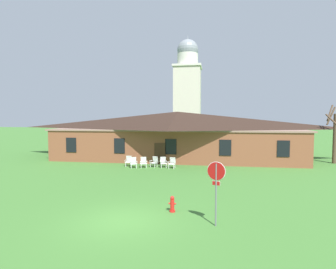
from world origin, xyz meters
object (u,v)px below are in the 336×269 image
(lawn_chair_far_side, at_px, (172,163))
(lawn_chair_right_end, at_px, (163,162))
(lawn_chair_near_door, at_px, (133,162))
(lawn_chair_by_porch, at_px, (129,161))
(stop_sign, at_px, (216,180))
(lawn_chair_left_end, at_px, (144,162))
(lawn_chair_middle, at_px, (154,162))
(fire_hydrant, at_px, (172,204))

(lawn_chair_far_side, bearing_deg, lawn_chair_right_end, 164.94)
(lawn_chair_near_door, xyz_separation_m, lawn_chair_right_end, (2.66, 0.61, 0.00))
(lawn_chair_by_porch, distance_m, lawn_chair_right_end, 3.36)
(lawn_chair_near_door, bearing_deg, lawn_chair_by_porch, 131.98)
(lawn_chair_by_porch, height_order, lawn_chair_right_end, same)
(stop_sign, height_order, lawn_chair_left_end, stop_sign)
(lawn_chair_middle, distance_m, lawn_chair_far_side, 1.76)
(lawn_chair_middle, distance_m, fire_hydrant, 12.25)
(lawn_chair_near_door, distance_m, lawn_chair_far_side, 3.55)
(lawn_chair_left_end, bearing_deg, lawn_chair_by_porch, 162.05)
(lawn_chair_left_end, relative_size, lawn_chair_middle, 1.00)
(lawn_chair_near_door, height_order, lawn_chair_middle, same)
(stop_sign, xyz_separation_m, lawn_chair_middle, (-5.47, 13.20, -1.47))
(lawn_chair_near_door, relative_size, fire_hydrant, 1.21)
(lawn_chair_by_porch, xyz_separation_m, fire_hydrant, (5.88, -11.82, -0.12))
(lawn_chair_middle, distance_m, lawn_chair_right_end, 0.87)
(lawn_chair_left_end, bearing_deg, lawn_chair_right_end, 11.05)
(lawn_chair_left_end, height_order, lawn_chair_middle, same)
(fire_hydrant, bearing_deg, lawn_chair_near_door, 115.17)
(lawn_chair_right_end, bearing_deg, fire_hydrant, -77.76)
(lawn_chair_right_end, bearing_deg, lawn_chair_far_side, -15.06)
(stop_sign, bearing_deg, lawn_chair_near_door, 120.23)
(lawn_chair_left_end, height_order, lawn_chair_far_side, same)
(lawn_chair_left_end, bearing_deg, lawn_chair_far_side, 2.46)
(stop_sign, height_order, lawn_chair_middle, stop_sign)
(lawn_chair_left_end, xyz_separation_m, lawn_chair_right_end, (1.78, 0.35, 0.00))
(stop_sign, distance_m, lawn_chair_far_side, 13.47)
(stop_sign, xyz_separation_m, lawn_chair_by_porch, (-7.96, 13.25, -1.47))
(lawn_chair_left_end, xyz_separation_m, lawn_chair_far_side, (2.65, 0.11, 0.00))
(lawn_chair_middle, height_order, fire_hydrant, lawn_chair_middle)
(stop_sign, bearing_deg, lawn_chair_by_porch, 121.01)
(lawn_chair_by_porch, height_order, lawn_chair_middle, same)
(lawn_chair_middle, bearing_deg, fire_hydrant, -73.94)
(stop_sign, xyz_separation_m, fire_hydrant, (-2.08, 1.43, -1.59))
(lawn_chair_left_end, relative_size, lawn_chair_right_end, 1.00)
(lawn_chair_middle, bearing_deg, lawn_chair_far_side, -11.33)
(stop_sign, bearing_deg, lawn_chair_middle, 112.50)
(lawn_chair_middle, xyz_separation_m, lawn_chair_far_side, (1.73, -0.35, 0.00))
(lawn_chair_far_side, height_order, fire_hydrant, lawn_chair_far_side)
(lawn_chair_left_end, bearing_deg, lawn_chair_middle, 26.54)
(stop_sign, bearing_deg, fire_hydrant, 145.48)
(stop_sign, xyz_separation_m, lawn_chair_near_door, (-7.27, 12.48, -1.47))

